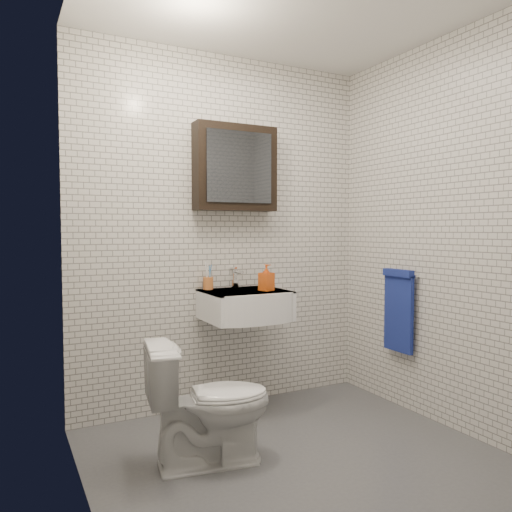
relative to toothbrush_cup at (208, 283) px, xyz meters
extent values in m
cube|color=#4C4E53|center=(0.15, -0.94, -0.89)|extent=(2.20, 2.00, 0.01)
cube|color=silver|center=(0.15, 0.06, 0.35)|extent=(2.20, 0.02, 2.50)
cube|color=silver|center=(0.15, -1.94, 0.35)|extent=(2.20, 0.02, 2.50)
cube|color=silver|center=(-0.95, -0.94, 0.35)|extent=(0.02, 2.00, 2.50)
cube|color=silver|center=(1.25, -0.94, 0.35)|extent=(0.02, 2.00, 2.50)
cube|color=white|center=(0.20, -0.17, -0.15)|extent=(0.55, 0.45, 0.20)
cylinder|color=silver|center=(0.20, -0.15, -0.06)|extent=(0.31, 0.31, 0.02)
cylinder|color=silver|center=(0.20, -0.15, -0.05)|extent=(0.04, 0.04, 0.01)
cube|color=white|center=(0.20, -0.17, -0.05)|extent=(0.55, 0.45, 0.01)
cylinder|color=silver|center=(0.20, 0.00, -0.02)|extent=(0.06, 0.06, 0.06)
cylinder|color=silver|center=(0.20, 0.00, 0.04)|extent=(0.03, 0.03, 0.08)
cylinder|color=silver|center=(0.20, -0.06, 0.07)|extent=(0.02, 0.12, 0.02)
cube|color=silver|center=(0.20, 0.03, 0.10)|extent=(0.02, 0.09, 0.01)
cube|color=black|center=(0.20, -0.01, 0.80)|extent=(0.60, 0.14, 0.60)
cube|color=#3F444C|center=(0.20, -0.09, 0.80)|extent=(0.49, 0.01, 0.49)
cylinder|color=silver|center=(1.21, -0.59, 0.05)|extent=(0.02, 0.30, 0.02)
cylinder|color=silver|center=(1.23, -0.46, 0.05)|extent=(0.04, 0.02, 0.02)
cylinder|color=silver|center=(1.23, -0.72, 0.05)|extent=(0.04, 0.02, 0.02)
cube|color=#213597|center=(1.20, -0.59, -0.22)|extent=(0.03, 0.26, 0.54)
cube|color=#213597|center=(1.19, -0.59, 0.07)|extent=(0.05, 0.26, 0.05)
cylinder|color=#CB6F32|center=(0.00, 0.00, 0.00)|extent=(0.08, 0.08, 0.09)
cylinder|color=white|center=(-0.01, -0.01, 0.05)|extent=(0.02, 0.03, 0.17)
cylinder|color=teal|center=(0.01, -0.01, 0.04)|extent=(0.01, 0.02, 0.15)
cylinder|color=white|center=(0.00, 0.01, 0.06)|extent=(0.02, 0.03, 0.18)
cylinder|color=teal|center=(0.02, 0.01, 0.05)|extent=(0.02, 0.04, 0.16)
imported|color=orange|center=(0.33, -0.24, 0.04)|extent=(0.10, 0.10, 0.18)
imported|color=white|center=(-0.30, -0.76, -0.56)|extent=(0.71, 0.48, 0.67)
camera|label=1|loc=(-1.28, -3.22, 0.37)|focal=35.00mm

